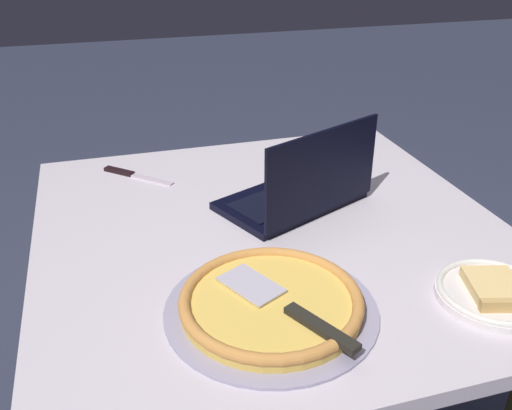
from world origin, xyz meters
name	(u,v)px	position (x,y,z in m)	size (l,w,h in m)	color
dining_table	(273,254)	(0.00, 0.00, 0.65)	(1.07, 1.05, 0.72)	silver
laptop	(301,190)	(-0.08, 0.09, 0.76)	(0.33, 0.40, 0.22)	black
pizza_plate	(494,292)	(0.36, 0.31, 0.73)	(0.21, 0.21, 0.04)	silver
pizza_tray	(271,303)	(0.28, -0.10, 0.73)	(0.38, 0.38, 0.04)	#9691AD
table_knife	(131,174)	(-0.38, -0.28, 0.72)	(0.16, 0.17, 0.01)	#C6B3C4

